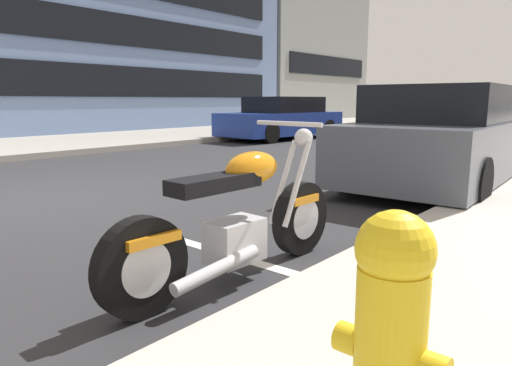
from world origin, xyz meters
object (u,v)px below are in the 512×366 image
at_px(parked_car_behind_motorcycle, 445,138).
at_px(fire_hydrant, 391,329).
at_px(parked_motorcycle, 238,222).
at_px(car_opposite_curb, 282,119).
at_px(crossing_truck, 506,105).

bearing_deg(parked_car_behind_motorcycle, fire_hydrant, -165.40).
distance_m(parked_motorcycle, parked_car_behind_motorcycle, 4.82).
distance_m(parked_motorcycle, car_opposite_curb, 12.14).
bearing_deg(crossing_truck, parked_car_behind_motorcycle, 104.99).
relative_size(parked_motorcycle, parked_car_behind_motorcycle, 0.47).
relative_size(car_opposite_curb, fire_hydrant, 5.60).
relative_size(crossing_truck, car_opposite_curb, 1.14).
relative_size(parked_car_behind_motorcycle, car_opposite_curb, 1.03).
bearing_deg(fire_hydrant, crossing_truck, 11.83).
bearing_deg(parked_car_behind_motorcycle, parked_motorcycle, 179.95).
relative_size(parked_car_behind_motorcycle, crossing_truck, 0.90).
bearing_deg(car_opposite_curb, parked_car_behind_motorcycle, 57.49).
distance_m(parked_motorcycle, fire_hydrant, 1.90).
distance_m(parked_car_behind_motorcycle, fire_hydrant, 6.11).
xyz_separation_m(parked_motorcycle, car_opposite_curb, (9.83, 7.11, 0.23)).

